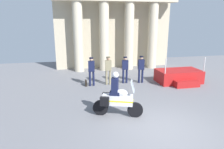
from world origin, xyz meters
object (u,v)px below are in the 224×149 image
Objects in this scene: officer_in_row_1 at (108,68)px; motorcycle_with_rider at (116,98)px; officer_in_row_2 at (125,68)px; officer_in_row_3 at (141,67)px; officer_in_row_0 at (91,69)px; briefcase_on_ground at (86,83)px; reviewing_stand at (179,77)px.

motorcycle_with_rider is (-0.49, -4.34, -0.24)m from officer_in_row_1.
officer_in_row_2 is at bearing -168.67° from officer_in_row_1.
officer_in_row_3 is 5.03m from motorcycle_with_rider.
officer_in_row_2 is (2.13, 0.15, -0.03)m from officer_in_row_0.
officer_in_row_0 reaches higher than briefcase_on_ground.
reviewing_stand is at bearing 175.66° from officer_in_row_2.
briefcase_on_ground is at bearing 5.74° from officer_in_row_1.
officer_in_row_3 is (1.00, -0.14, 0.02)m from officer_in_row_2.
officer_in_row_3 is (2.10, -0.03, -0.02)m from officer_in_row_1.
officer_in_row_2 is 0.84× the size of motorcycle_with_rider.
officer_in_row_2 is 0.98× the size of officer_in_row_3.
reviewing_stand is at bearing 57.77° from motorcycle_with_rider.
motorcycle_with_rider is at bearing -142.46° from reviewing_stand.
officer_in_row_1 reaches higher than officer_in_row_0.
officer_in_row_1 is 2.10m from officer_in_row_3.
officer_in_row_0 reaches higher than officer_in_row_2.
officer_in_row_3 is at bearing -174.37° from officer_in_row_0.
briefcase_on_ground is at bearing 121.84° from motorcycle_with_rider.
officer_in_row_1 is 0.87× the size of motorcycle_with_rider.
officer_in_row_3 is (3.13, 0.00, -0.02)m from officer_in_row_0.
briefcase_on_ground is (-0.89, 4.34, -0.61)m from motorcycle_with_rider.
officer_in_row_3 is 0.86× the size of motorcycle_with_rider.
officer_in_row_1 is 1.02× the size of officer_in_row_3.
reviewing_stand is 3.53m from officer_in_row_2.
officer_in_row_2 is at bearing -170.45° from officer_in_row_0.
officer_in_row_1 is (-4.52, 0.49, 0.65)m from reviewing_stand.
officer_in_row_2 is (1.10, 0.11, -0.04)m from officer_in_row_1.
officer_in_row_1 is (1.03, 0.04, 0.00)m from officer_in_row_0.
officer_in_row_1 is 4.86× the size of briefcase_on_ground.
officer_in_row_1 is at bearing 4.64° from officer_in_row_3.
reviewing_stand is 1.36× the size of motorcycle_with_rider.
officer_in_row_1 is at bearing 173.84° from reviewing_stand.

